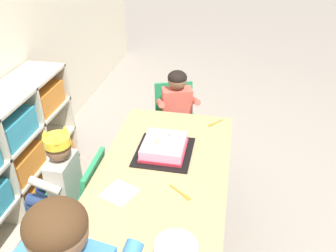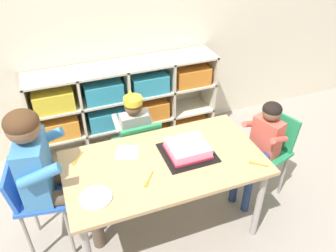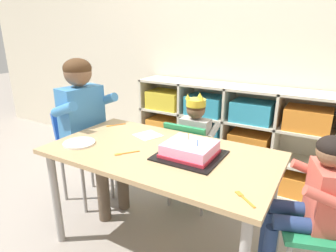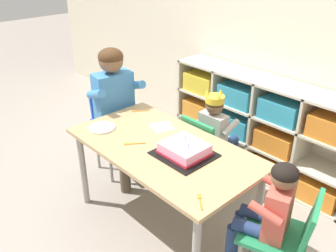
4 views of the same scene
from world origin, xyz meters
name	(u,v)px [view 1 (image 1 of 4)]	position (x,y,z in m)	size (l,w,h in m)	color
ground	(163,252)	(0.00, 0.00, 0.00)	(16.00, 16.00, 0.00)	gray
activity_table	(162,182)	(0.00, 0.00, 0.56)	(1.27, 0.69, 0.64)	tan
classroom_chair_blue	(79,199)	(-0.04, 0.48, 0.40)	(0.33, 0.35, 0.67)	#238451
child_with_crown	(57,178)	(-0.04, 0.59, 0.53)	(0.30, 0.31, 0.85)	#B2ADA3
classroom_chair_guest_side	(176,121)	(0.87, 0.08, 0.43)	(0.44, 0.40, 0.69)	#238451
guest_at_table_side	(178,113)	(0.77, 0.04, 0.56)	(0.34, 0.33, 0.86)	#D15647
birthday_cake_on_tray	(164,148)	(0.17, 0.02, 0.67)	(0.33, 0.31, 0.11)	black
paper_plate_stack	(176,247)	(-0.47, -0.16, 0.64)	(0.18, 0.18, 0.01)	white
paper_napkin_square	(120,193)	(-0.20, 0.17, 0.64)	(0.14, 0.14, 0.00)	white
fork_at_table_front_edge	(181,193)	(-0.15, -0.12, 0.64)	(0.10, 0.12, 0.00)	orange
fork_near_child_seat	(85,243)	(-0.51, 0.22, 0.64)	(0.09, 0.12, 0.00)	orange
fork_scattered_mid_table	(214,123)	(0.54, -0.23, 0.64)	(0.10, 0.09, 0.00)	orange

